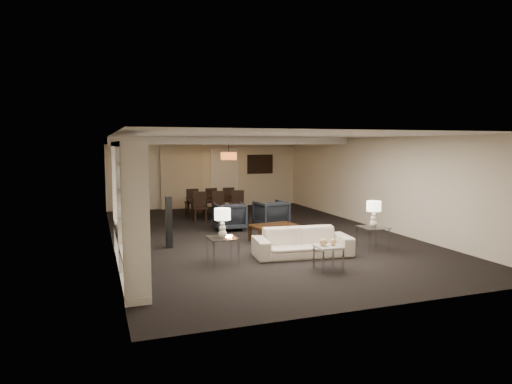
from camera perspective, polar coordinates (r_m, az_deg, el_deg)
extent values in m
plane|color=black|center=(11.69, 0.00, -5.37)|extent=(11.00, 11.00, 0.00)
cube|color=silver|center=(11.47, 0.00, 6.97)|extent=(7.00, 11.00, 0.02)
cube|color=beige|center=(16.78, -6.30, 2.36)|extent=(7.00, 0.02, 2.50)
cube|color=beige|center=(6.63, 16.15, -3.39)|extent=(7.00, 0.02, 2.50)
cube|color=beige|center=(10.86, -17.68, 0.14)|extent=(0.02, 11.00, 2.50)
cube|color=beige|center=(13.10, 14.58, 1.19)|extent=(0.02, 11.00, 2.50)
cube|color=silver|center=(14.81, -4.57, 6.35)|extent=(7.00, 4.00, 0.20)
cube|color=beige|center=(16.52, -9.28, 2.09)|extent=(1.50, 0.12, 2.40)
cube|color=silver|center=(16.94, -3.97, 1.74)|extent=(0.90, 0.05, 2.10)
cube|color=#142D38|center=(17.33, 0.50, 3.50)|extent=(0.95, 0.04, 0.65)
cylinder|color=#D8591E|center=(14.90, -3.43, 4.51)|extent=(0.52, 0.52, 0.24)
imported|color=beige|center=(9.49, 5.82, -6.28)|extent=(2.07, 1.01, 0.58)
imported|color=black|center=(12.31, -3.33, -3.05)|extent=(0.84, 0.86, 0.74)
imported|color=black|center=(12.69, 1.89, -2.77)|extent=(0.89, 0.91, 0.74)
sphere|color=#E6BD7A|center=(8.44, 8.44, -6.21)|extent=(0.15, 0.15, 0.15)
sphere|color=#DEAC75|center=(8.53, 9.63, -6.15)|extent=(0.13, 0.13, 0.13)
imported|color=black|center=(8.83, -15.74, -2.50)|extent=(0.99, 0.13, 0.57)
imported|color=#223995|center=(7.06, -15.03, -3.66)|extent=(0.16, 0.16, 0.17)
imported|color=gold|center=(7.80, -15.61, 0.98)|extent=(0.18, 0.18, 0.19)
cube|color=black|center=(10.33, -10.83, -3.76)|extent=(0.14, 0.14, 1.15)
imported|color=black|center=(14.47, -5.22, -2.00)|extent=(1.73, 1.02, 0.60)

